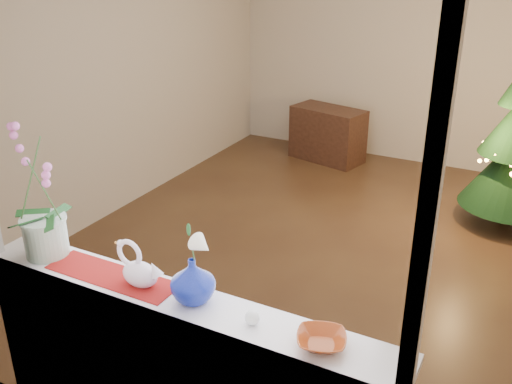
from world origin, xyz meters
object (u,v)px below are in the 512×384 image
swan (139,265)px  paperweight (252,318)px  orchid_pot (38,193)px  side_table (328,134)px  amber_dish (321,341)px  blue_vase (193,277)px

swan → paperweight: size_ratio=3.86×
orchid_pot → swan: (0.61, -0.01, -0.24)m
swan → side_table: swan is taller
orchid_pot → side_table: 4.52m
swan → amber_dish: (0.92, -0.01, -0.09)m
orchid_pot → blue_vase: size_ratio=2.83×
paperweight → orchid_pot: bearing=178.7°
blue_vase → swan: bearing=-178.1°
side_table → swan: bearing=-66.9°
blue_vase → paperweight: size_ratio=3.73×
blue_vase → side_table: size_ratio=0.29×
paperweight → amber_dish: (0.31, 0.00, -0.01)m
blue_vase → amber_dish: 0.64m
orchid_pot → swan: orchid_pot is taller
blue_vase → side_table: blue_vase is taller
swan → amber_dish: 0.93m
swan → paperweight: 0.62m
swan → paperweight: swan is taller
amber_dish → side_table: size_ratio=0.20×
swan → blue_vase: (0.29, 0.01, 0.01)m
orchid_pot → swan: bearing=-0.7°
orchid_pot → side_table: orchid_pot is taller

